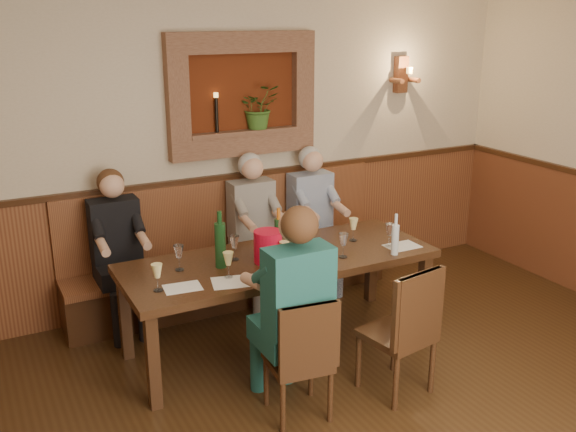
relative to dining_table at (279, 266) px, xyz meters
name	(u,v)px	position (x,y,z in m)	size (l,w,h in m)	color
room_shell	(458,157)	(0.00, -1.85, 1.21)	(6.04, 6.04, 2.82)	#C4B294
wainscoting	(438,399)	(0.00, -1.85, -0.09)	(6.02, 6.02, 1.15)	brown
wall_niche	(247,99)	(0.24, 1.09, 1.13)	(1.36, 0.30, 1.06)	#521E0B
wall_sconce	(402,75)	(1.90, 1.08, 1.27)	(0.25, 0.20, 0.35)	brown
dining_table	(279,266)	(0.00, 0.00, 0.00)	(2.40, 0.90, 0.75)	black
bench	(233,267)	(0.00, 0.94, -0.35)	(3.00, 0.45, 1.11)	#381E0F
chair_near_left	(299,381)	(-0.31, -0.88, -0.43)	(0.42, 0.42, 0.86)	black
chair_near_right	(398,355)	(0.43, -0.95, -0.40)	(0.48, 0.48, 0.94)	black
person_bench_left	(120,267)	(-1.03, 0.84, -0.12)	(0.39, 0.48, 1.36)	black
person_bench_mid	(256,243)	(0.19, 0.84, -0.11)	(0.39, 0.48, 1.37)	#635B5B
person_bench_right	(314,233)	(0.79, 0.84, -0.11)	(0.39, 0.48, 1.37)	navy
person_chair_front	(291,326)	(-0.31, -0.78, -0.08)	(0.42, 0.52, 1.43)	#184554
spittoon_bucket	(268,247)	(-0.12, -0.05, 0.20)	(0.21, 0.21, 0.24)	red
wine_bottle_green_a	(279,236)	(0.03, 0.06, 0.22)	(0.07, 0.07, 0.37)	#19471E
wine_bottle_green_b	(220,244)	(-0.47, 0.02, 0.25)	(0.10, 0.10, 0.43)	#19471E
water_bottle	(395,239)	(0.81, -0.36, 0.20)	(0.06, 0.06, 0.33)	silver
tasting_sheet_a	(183,287)	(-0.84, -0.21, 0.08)	(0.25, 0.18, 0.00)	white
tasting_sheet_b	(293,265)	(0.01, -0.19, 0.08)	(0.29, 0.20, 0.00)	white
tasting_sheet_c	(402,246)	(0.98, -0.24, 0.08)	(0.27, 0.19, 0.00)	white
tasting_sheet_d	(234,282)	(-0.49, -0.28, 0.08)	(0.31, 0.22, 0.00)	white
wine_glass_0	(353,229)	(0.70, 0.05, 0.17)	(0.08, 0.08, 0.19)	#ECDB8D
wine_glass_1	(234,248)	(-0.32, 0.10, 0.17)	(0.08, 0.08, 0.19)	white
wine_glass_2	(179,258)	(-0.76, 0.10, 0.17)	(0.08, 0.08, 0.19)	white
wine_glass_3	(343,245)	(0.43, -0.23, 0.17)	(0.08, 0.08, 0.19)	white
wine_glass_4	(228,265)	(-0.50, -0.19, 0.17)	(0.08, 0.08, 0.19)	#ECDB8D
wine_glass_5	(284,254)	(-0.05, -0.18, 0.17)	(0.08, 0.08, 0.19)	#ECDB8D
wine_glass_6	(271,267)	(-0.25, -0.36, 0.17)	(0.08, 0.08, 0.19)	#ECDB8D
wine_glass_7	(157,278)	(-1.00, -0.18, 0.17)	(0.08, 0.08, 0.19)	#ECDB8D
wine_glass_8	(389,235)	(0.88, -0.20, 0.17)	(0.08, 0.08, 0.19)	white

